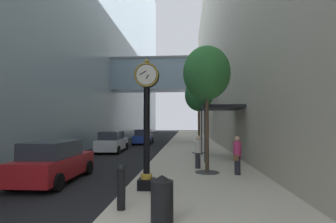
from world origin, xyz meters
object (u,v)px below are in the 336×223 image
at_px(car_blue_mid, 143,137).
at_px(car_red_far, 54,162).
at_px(bollard_nearest, 121,186).
at_px(street_tree_near, 207,74).
at_px(street_tree_mid_near, 199,95).
at_px(car_white_near, 112,142).
at_px(pedestrian_walking, 237,154).
at_px(pedestrian_by_clock, 198,151).
at_px(street_clock, 147,117).
at_px(trash_bin, 162,197).
at_px(bollard_third, 147,161).

xyz_separation_m(car_blue_mid, car_red_far, (-0.48, -18.92, 0.00)).
bearing_deg(bollard_nearest, street_tree_near, 63.49).
height_order(street_tree_mid_near, car_white_near, street_tree_mid_near).
relative_size(bollard_nearest, car_white_near, 0.25).
xyz_separation_m(pedestrian_walking, car_red_far, (-7.56, -1.35, -0.22)).
relative_size(pedestrian_by_clock, car_blue_mid, 0.36).
relative_size(street_tree_near, car_red_far, 1.31).
bearing_deg(street_clock, trash_bin, -74.21).
bearing_deg(pedestrian_walking, street_tree_near, 163.64).
distance_m(street_tree_near, pedestrian_by_clock, 3.82).
xyz_separation_m(street_tree_mid_near, car_blue_mid, (-5.80, 9.50, -3.65)).
distance_m(pedestrian_by_clock, car_white_near, 10.38).
bearing_deg(car_white_near, bollard_third, -65.86).
bearing_deg(bollard_third, street_tree_near, 16.55).
bearing_deg(bollard_third, pedestrian_by_clock, 39.59).
height_order(street_tree_near, car_red_far, street_tree_near).
xyz_separation_m(street_clock, street_tree_mid_near, (2.29, 10.83, 1.86)).
height_order(street_clock, car_white_near, street_clock).
bearing_deg(street_tree_near, bollard_third, -163.45).
bearing_deg(pedestrian_by_clock, car_blue_mid, 108.62).
height_order(bollard_third, pedestrian_by_clock, pedestrian_by_clock).
distance_m(street_tree_near, car_white_near, 12.08).
height_order(street_clock, car_red_far, street_clock).
xyz_separation_m(bollard_nearest, pedestrian_walking, (3.89, 4.88, 0.28)).
bearing_deg(car_red_far, car_blue_mid, 88.54).
bearing_deg(pedestrian_by_clock, pedestrian_walking, -41.32).
xyz_separation_m(street_tree_mid_near, pedestrian_by_clock, (-0.38, -6.61, -3.45)).
height_order(pedestrian_walking, car_red_far, pedestrian_walking).
distance_m(street_tree_near, car_blue_mid, 18.54).
relative_size(trash_bin, car_white_near, 0.23).
distance_m(bollard_nearest, pedestrian_walking, 6.25).
height_order(bollard_nearest, street_tree_mid_near, street_tree_mid_near).
bearing_deg(car_red_far, street_tree_near, 15.37).
relative_size(street_clock, bollard_nearest, 3.85).
xyz_separation_m(pedestrian_by_clock, car_blue_mid, (-5.43, 16.11, -0.20)).
bearing_deg(street_clock, street_tree_mid_near, 78.08).
distance_m(bollard_third, street_tree_mid_near, 9.61).
bearing_deg(trash_bin, street_tree_near, 76.03).
xyz_separation_m(street_tree_near, car_red_far, (-6.29, -1.73, -3.84)).
bearing_deg(street_tree_near, trash_bin, -103.97).
bearing_deg(pedestrian_walking, car_red_far, -169.85).
distance_m(street_tree_mid_near, car_blue_mid, 11.71).
bearing_deg(trash_bin, pedestrian_by_clock, 81.05).
xyz_separation_m(pedestrian_walking, car_blue_mid, (-7.08, 17.56, -0.22)).
height_order(street_tree_near, trash_bin, street_tree_near).
bearing_deg(car_red_far, bollard_nearest, -43.85).
relative_size(street_clock, car_white_near, 0.98).
bearing_deg(car_red_far, car_white_near, 93.92).
height_order(street_tree_mid_near, pedestrian_by_clock, street_tree_mid_near).
bearing_deg(car_white_near, street_tree_near, -52.18).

